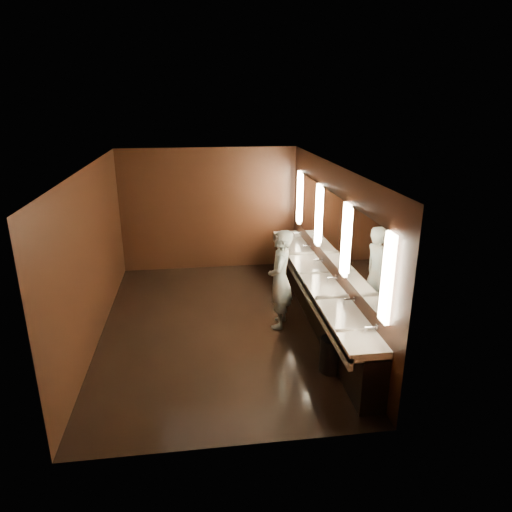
{
  "coord_description": "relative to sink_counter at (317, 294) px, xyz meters",
  "views": [
    {
      "loc": [
        -0.3,
        -7.27,
        3.83
      ],
      "look_at": [
        0.68,
        0.0,
        1.28
      ],
      "focal_mm": 32.0,
      "sensor_mm": 36.0,
      "label": 1
    }
  ],
  "objects": [
    {
      "name": "wall_front",
      "position": [
        -1.79,
        -3.0,
        0.9
      ],
      "size": [
        4.0,
        0.02,
        2.8
      ],
      "primitive_type": "cube",
      "color": "black",
      "rests_on": "floor"
    },
    {
      "name": "floor",
      "position": [
        -1.79,
        -0.0,
        -0.5
      ],
      "size": [
        6.0,
        6.0,
        0.0
      ],
      "primitive_type": "plane",
      "color": "black",
      "rests_on": "ground"
    },
    {
      "name": "trash_bin",
      "position": [
        -0.22,
        -1.64,
        -0.23
      ],
      "size": [
        0.43,
        0.43,
        0.53
      ],
      "primitive_type": "cylinder",
      "rotation": [
        0.0,
        0.0,
        -0.34
      ],
      "color": "black",
      "rests_on": "floor"
    },
    {
      "name": "wall_back",
      "position": [
        -1.79,
        3.0,
        0.9
      ],
      "size": [
        4.0,
        0.02,
        2.8
      ],
      "primitive_type": "cube",
      "color": "black",
      "rests_on": "floor"
    },
    {
      "name": "mirror_band",
      "position": [
        0.19,
        -0.0,
        1.25
      ],
      "size": [
        0.06,
        5.03,
        1.15
      ],
      "color": "#FEE3B5",
      "rests_on": "wall_right"
    },
    {
      "name": "wall_right",
      "position": [
        0.21,
        -0.0,
        0.9
      ],
      "size": [
        0.02,
        6.0,
        2.8
      ],
      "primitive_type": "cube",
      "color": "black",
      "rests_on": "floor"
    },
    {
      "name": "ceiling",
      "position": [
        -1.79,
        -0.0,
        2.3
      ],
      "size": [
        4.0,
        6.0,
        0.02
      ],
      "primitive_type": "cube",
      "color": "#2D2D2B",
      "rests_on": "wall_back"
    },
    {
      "name": "sink_counter",
      "position": [
        0.0,
        0.0,
        0.0
      ],
      "size": [
        0.55,
        5.4,
        1.01
      ],
      "color": "black",
      "rests_on": "floor"
    },
    {
      "name": "person",
      "position": [
        -0.7,
        -0.12,
        0.38
      ],
      "size": [
        0.6,
        0.74,
        1.75
      ],
      "primitive_type": "imported",
      "rotation": [
        0.0,
        0.0,
        -1.89
      ],
      "color": "#97D1E2",
      "rests_on": "floor"
    },
    {
      "name": "wall_left",
      "position": [
        -3.79,
        -0.0,
        0.9
      ],
      "size": [
        0.02,
        6.0,
        2.8
      ],
      "primitive_type": "cube",
      "color": "black",
      "rests_on": "floor"
    }
  ]
}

